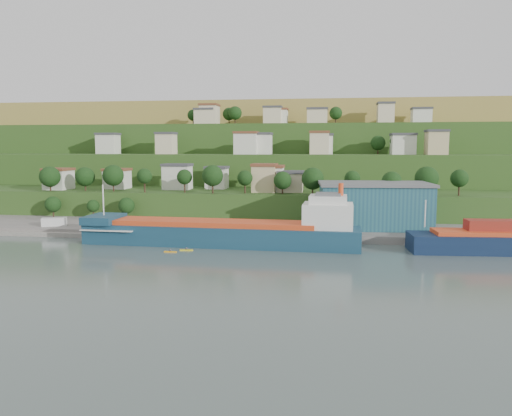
% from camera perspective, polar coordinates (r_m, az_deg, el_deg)
% --- Properties ---
extents(ground, '(500.00, 500.00, 0.00)m').
position_cam_1_polar(ground, '(119.02, -4.67, -5.05)').
color(ground, '#4A5A55').
rests_on(ground, ground).
extents(quay, '(220.00, 26.00, 4.00)m').
position_cam_1_polar(quay, '(143.75, 5.65, -2.99)').
color(quay, slate).
rests_on(quay, ground).
extents(pebble_beach, '(40.00, 18.00, 2.40)m').
position_cam_1_polar(pebble_beach, '(159.81, -22.44, -2.48)').
color(pebble_beach, slate).
rests_on(pebble_beach, ground).
extents(hillside, '(360.00, 211.17, 96.00)m').
position_cam_1_polar(hillside, '(284.48, 2.90, 1.94)').
color(hillside, '#284719').
rests_on(hillside, ground).
extents(cargo_ship_near, '(70.59, 13.32, 18.06)m').
position_cam_1_polar(cargo_ship_near, '(126.78, -3.10, -2.97)').
color(cargo_ship_near, '#133449').
rests_on(cargo_ship_near, ground).
extents(warehouse, '(32.16, 20.96, 12.80)m').
position_cam_1_polar(warehouse, '(146.00, 13.32, 0.36)').
color(warehouse, '#1F4A5D').
rests_on(warehouse, quay).
extents(caravan, '(7.43, 5.39, 3.20)m').
position_cam_1_polar(caravan, '(156.54, -22.05, -1.61)').
color(caravan, silver).
rests_on(caravan, pebble_beach).
extents(dinghy, '(4.01, 2.72, 0.75)m').
position_cam_1_polar(dinghy, '(151.72, -18.32, -2.18)').
color(dinghy, silver).
rests_on(dinghy, pebble_beach).
extents(kayak_orange, '(3.07, 0.57, 0.77)m').
position_cam_1_polar(kayak_orange, '(120.19, -9.76, -4.90)').
color(kayak_orange, '#F9A516').
rests_on(kayak_orange, ground).
extents(kayak_yellow, '(3.24, 0.87, 0.80)m').
position_cam_1_polar(kayak_yellow, '(121.53, -7.95, -4.73)').
color(kayak_yellow, yellow).
rests_on(kayak_yellow, ground).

